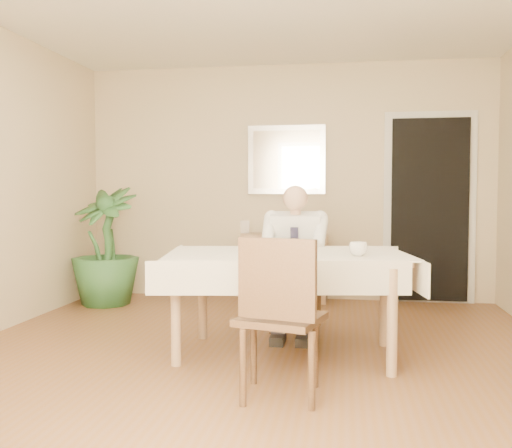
% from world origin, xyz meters
% --- Properties ---
extents(room, '(5.00, 5.02, 2.60)m').
position_xyz_m(room, '(0.00, 0.00, 1.30)').
color(room, brown).
rests_on(room, ground).
extents(window, '(1.34, 0.04, 1.44)m').
position_xyz_m(window, '(0.00, -2.47, 1.45)').
color(window, beige).
rests_on(window, room).
extents(doorway, '(0.96, 0.07, 2.10)m').
position_xyz_m(doorway, '(1.55, 2.46, 1.00)').
color(doorway, beige).
rests_on(doorway, ground).
extents(mirror, '(0.86, 0.04, 0.76)m').
position_xyz_m(mirror, '(0.01, 2.47, 1.55)').
color(mirror, silver).
rests_on(mirror, room).
extents(dining_table, '(1.87, 1.28, 0.75)m').
position_xyz_m(dining_table, '(0.24, 0.23, 0.67)').
color(dining_table, '#92724D').
rests_on(dining_table, ground).
extents(chair_far, '(0.47, 0.47, 0.93)m').
position_xyz_m(chair_far, '(0.24, 1.11, 0.53)').
color(chair_far, '#3D2819').
rests_on(chair_far, ground).
extents(chair_near, '(0.54, 0.54, 0.94)m').
position_xyz_m(chair_near, '(0.30, -0.70, 0.53)').
color(chair_near, '#3D2819').
rests_on(chair_near, ground).
extents(seated_man, '(0.48, 0.72, 1.24)m').
position_xyz_m(seated_man, '(0.24, 0.82, 0.69)').
color(seated_man, white).
rests_on(seated_man, ground).
extents(plate, '(0.26, 0.26, 0.02)m').
position_xyz_m(plate, '(0.29, 0.46, 0.76)').
color(plate, white).
rests_on(plate, dining_table).
extents(food, '(0.14, 0.14, 0.06)m').
position_xyz_m(food, '(0.29, 0.46, 0.78)').
color(food, olive).
rests_on(food, dining_table).
extents(knife, '(0.01, 0.13, 0.01)m').
position_xyz_m(knife, '(0.33, 0.40, 0.78)').
color(knife, silver).
rests_on(knife, dining_table).
extents(fork, '(0.01, 0.13, 0.01)m').
position_xyz_m(fork, '(0.25, 0.40, 0.78)').
color(fork, silver).
rests_on(fork, dining_table).
extents(coffee_mug, '(0.15, 0.15, 0.10)m').
position_xyz_m(coffee_mug, '(0.75, 0.07, 0.80)').
color(coffee_mug, white).
rests_on(coffee_mug, dining_table).
extents(sideboard, '(0.93, 0.34, 0.74)m').
position_xyz_m(sideboard, '(0.01, 2.32, 0.37)').
color(sideboard, '#92724D').
rests_on(sideboard, ground).
extents(photo_frame_left, '(0.10, 0.02, 0.14)m').
position_xyz_m(photo_frame_left, '(-0.44, 2.34, 0.81)').
color(photo_frame_left, silver).
rests_on(photo_frame_left, sideboard).
extents(photo_frame_center, '(0.10, 0.02, 0.14)m').
position_xyz_m(photo_frame_center, '(-0.15, 2.38, 0.81)').
color(photo_frame_center, silver).
rests_on(photo_frame_center, sideboard).
extents(photo_frame_right, '(0.10, 0.02, 0.14)m').
position_xyz_m(photo_frame_right, '(0.11, 2.37, 0.81)').
color(photo_frame_right, silver).
rests_on(photo_frame_right, sideboard).
extents(potted_palm, '(0.89, 0.89, 1.24)m').
position_xyz_m(potted_palm, '(-1.84, 1.81, 0.62)').
color(potted_palm, '#254F23').
rests_on(potted_palm, ground).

